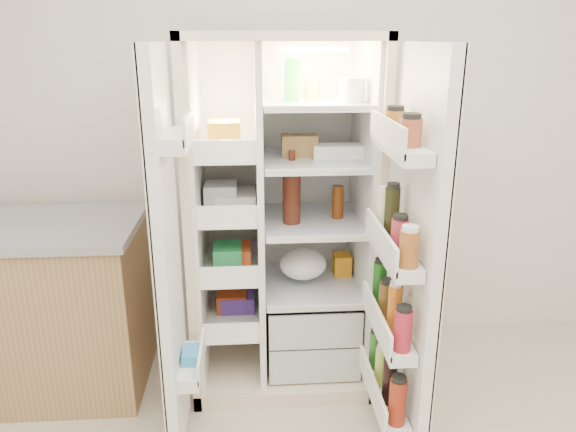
{
  "coord_description": "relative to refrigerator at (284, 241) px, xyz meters",
  "views": [
    {
      "loc": [
        -0.34,
        -1.04,
        1.78
      ],
      "look_at": [
        -0.18,
        1.25,
        1.02
      ],
      "focal_mm": 34.0,
      "sensor_mm": 36.0,
      "label": 1
    }
  ],
  "objects": [
    {
      "name": "kitchen_counter",
      "position": [
        -1.36,
        -0.11,
        -0.29
      ],
      "size": [
        1.25,
        0.67,
        0.91
      ],
      "color": "#9B7C4D",
      "rests_on": "floor"
    },
    {
      "name": "wall_back",
      "position": [
        0.17,
        0.35,
        0.61
      ],
      "size": [
        4.0,
        0.02,
        2.7
      ],
      "primitive_type": "cube",
      "color": "silver",
      "rests_on": "floor"
    },
    {
      "name": "freezer_door",
      "position": [
        -0.52,
        -0.6,
        0.15
      ],
      "size": [
        0.15,
        0.4,
        1.72
      ],
      "color": "white",
      "rests_on": "floor"
    },
    {
      "name": "refrigerator",
      "position": [
        0.0,
        0.0,
        0.0
      ],
      "size": [
        0.92,
        0.7,
        1.8
      ],
      "color": "beige",
      "rests_on": "floor"
    },
    {
      "name": "fridge_door",
      "position": [
        0.46,
        -0.7,
        0.13
      ],
      "size": [
        0.17,
        0.58,
        1.72
      ],
      "color": "white",
      "rests_on": "floor"
    }
  ]
}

